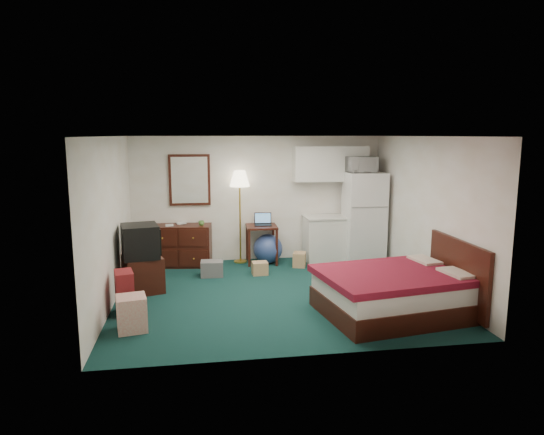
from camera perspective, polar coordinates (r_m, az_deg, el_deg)
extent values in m
cube|color=black|center=(7.89, 0.47, -8.93)|extent=(5.00, 4.50, 0.01)
cube|color=beige|center=(7.48, 0.50, 9.53)|extent=(5.00, 4.50, 0.01)
cube|color=beige|center=(9.79, -1.67, 2.24)|extent=(5.00, 0.01, 2.50)
cube|color=beige|center=(5.43, 4.37, -3.89)|extent=(5.00, 0.01, 2.50)
cube|color=beige|center=(7.60, -18.46, -0.44)|extent=(0.01, 4.50, 2.50)
cube|color=beige|center=(8.36, 17.64, 0.49)|extent=(0.01, 4.50, 2.50)
sphere|color=#2F4583|center=(9.63, -0.49, -3.70)|extent=(0.70, 0.70, 0.58)
imported|color=white|center=(9.65, 10.51, 6.36)|extent=(0.57, 0.33, 0.37)
imported|color=tan|center=(9.47, -12.44, -0.36)|extent=(0.15, 0.03, 0.20)
imported|color=tan|center=(9.62, -11.21, -0.05)|extent=(0.18, 0.06, 0.24)
imported|color=#569040|center=(9.40, -8.31, -0.59)|extent=(0.14, 0.13, 0.12)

